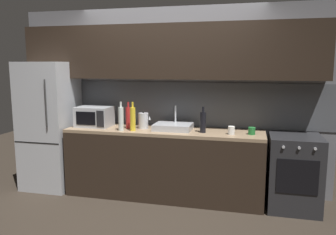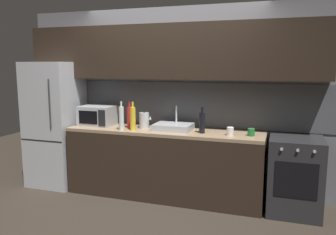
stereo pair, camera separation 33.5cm
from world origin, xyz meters
The scene contains 14 objects.
ground_plane centered at (0.00, 0.00, 0.00)m, with size 10.00×10.00×0.00m, color #2D261E.
back_wall centered at (0.00, 1.20, 1.55)m, with size 4.31×0.44×2.50m.
counter_run centered at (0.00, 0.90, 0.45)m, with size 2.57×0.60×0.90m.
refrigerator centered at (-1.66, 0.90, 0.89)m, with size 0.68×0.69×1.77m.
oven_range centered at (1.62, 0.90, 0.45)m, with size 0.60×0.62×0.90m.
microwave centered at (-0.98, 0.92, 1.04)m, with size 0.46×0.35×0.27m.
sink_basin centered at (0.12, 0.93, 0.94)m, with size 0.48×0.38×0.30m.
kettle centered at (-0.28, 0.93, 1.00)m, with size 0.17×0.13×0.23m.
wine_bottle_red centered at (-0.48, 0.88, 1.05)m, with size 0.07×0.07×0.35m.
wine_bottle_clear centered at (-0.51, 0.71, 1.06)m, with size 0.07×0.07×0.37m.
wine_bottle_yellow centered at (-0.36, 0.75, 1.06)m, with size 0.07×0.07×0.37m.
wine_bottle_dark centered at (0.52, 0.84, 1.03)m, with size 0.07×0.07×0.32m.
mug_green centered at (1.11, 0.86, 0.94)m, with size 0.08×0.08×0.09m, color #1E6B2D.
mug_white centered at (0.87, 0.81, 0.95)m, with size 0.08×0.08×0.10m, color silver.
Camera 2 is at (1.42, -3.20, 1.73)m, focal length 36.44 mm.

